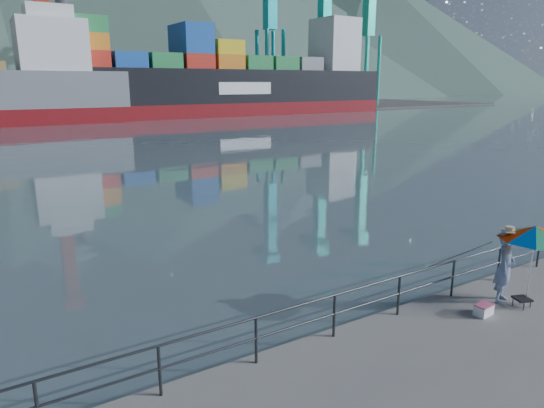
# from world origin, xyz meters

# --- Properties ---
(harbor_water) EXTENTS (500.00, 280.00, 0.00)m
(harbor_water) POSITION_xyz_m (0.00, 130.00, 0.00)
(harbor_water) COLOR #4D6269
(harbor_water) RESTS_ON ground
(far_dock) EXTENTS (200.00, 40.00, 0.40)m
(far_dock) POSITION_xyz_m (10.00, 93.00, 0.00)
(far_dock) COLOR #514F4C
(far_dock) RESTS_ON ground
(guardrail) EXTENTS (22.00, 0.06, 1.03)m
(guardrail) POSITION_xyz_m (0.00, 1.70, 0.52)
(guardrail) COLOR #2D3033
(guardrail) RESTS_ON ground
(mountains) EXTENTS (600.00, 332.80, 80.00)m
(mountains) POSITION_xyz_m (38.82, 207.75, 35.55)
(mountains) COLOR #385147
(mountains) RESTS_ON ground
(port_cranes) EXTENTS (116.00, 28.00, 38.40)m
(port_cranes) POSITION_xyz_m (31.00, 84.00, 16.00)
(port_cranes) COLOR #BF431F
(port_cranes) RESTS_ON ground
(container_stacks) EXTENTS (58.00, 5.40, 7.80)m
(container_stacks) POSITION_xyz_m (30.80, 93.11, 3.31)
(container_stacks) COLOR red
(container_stacks) RESTS_ON ground
(fisherman) EXTENTS (0.80, 0.68, 1.87)m
(fisherman) POSITION_xyz_m (3.86, 0.82, 0.94)
(fisherman) COLOR navy
(fisherman) RESTS_ON ground
(beach_umbrella) EXTENTS (2.05, 2.05, 2.11)m
(beach_umbrella) POSITION_xyz_m (4.17, 0.34, 1.93)
(beach_umbrella) COLOR white
(beach_umbrella) RESTS_ON ground
(folding_stool) EXTENTS (0.47, 0.47, 0.24)m
(folding_stool) POSITION_xyz_m (3.98, 0.34, 0.13)
(folding_stool) COLOR black
(folding_stool) RESTS_ON ground
(cooler_bag) EXTENTS (0.46, 0.33, 0.25)m
(cooler_bag) POSITION_xyz_m (2.76, 0.57, 0.13)
(cooler_bag) COLOR white
(cooler_bag) RESTS_ON ground
(fishing_rod) EXTENTS (0.16, 1.82, 1.28)m
(fishing_rod) POSITION_xyz_m (3.68, 2.09, 0.00)
(fishing_rod) COLOR black
(fishing_rod) RESTS_ON ground
(container_ship) EXTENTS (60.65, 10.11, 18.10)m
(container_ship) POSITION_xyz_m (35.06, 73.34, 5.83)
(container_ship) COLOR maroon
(container_ship) RESTS_ON ground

